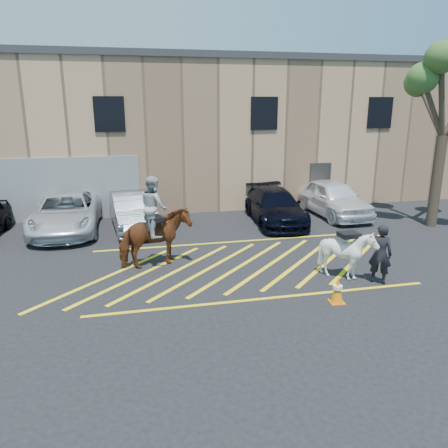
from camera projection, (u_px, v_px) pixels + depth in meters
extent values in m
plane|color=black|center=(239.00, 263.00, 14.36)|extent=(90.00, 90.00, 0.00)
imported|color=silver|center=(66.00, 213.00, 17.76)|extent=(2.63, 5.56, 1.53)
imported|color=gray|center=(133.00, 211.00, 18.03)|extent=(2.07, 4.70, 1.50)
imported|color=black|center=(275.00, 206.00, 19.09)|extent=(2.37, 5.06, 1.43)
imported|color=white|center=(333.00, 198.00, 20.21)|extent=(2.11, 4.87, 1.64)
imported|color=black|center=(380.00, 254.00, 12.56)|extent=(0.77, 0.73, 1.77)
cube|color=tan|center=(186.00, 132.00, 24.69)|extent=(32.00, 10.00, 7.00)
cube|color=#2D2D30|center=(184.00, 63.00, 23.71)|extent=(32.20, 10.20, 0.30)
cube|color=black|center=(109.00, 114.00, 18.81)|extent=(1.30, 0.08, 1.50)
cube|color=black|center=(264.00, 113.00, 20.30)|extent=(1.30, 0.08, 1.50)
cube|color=black|center=(380.00, 113.00, 21.57)|extent=(1.30, 0.08, 1.50)
cube|color=#38332D|center=(320.00, 185.00, 21.88)|extent=(1.10, 0.08, 2.20)
cube|color=yellow|center=(107.00, 277.00, 13.19)|extent=(4.20, 4.20, 0.01)
cube|color=yellow|center=(142.00, 274.00, 13.41)|extent=(4.20, 4.20, 0.01)
cube|color=yellow|center=(176.00, 271.00, 13.63)|extent=(4.20, 4.20, 0.01)
cube|color=yellow|center=(209.00, 268.00, 13.85)|extent=(4.20, 4.20, 0.01)
cube|color=yellow|center=(241.00, 266.00, 14.08)|extent=(4.20, 4.20, 0.01)
cube|color=yellow|center=(272.00, 263.00, 14.30)|extent=(4.20, 4.20, 0.01)
cube|color=yellow|center=(302.00, 261.00, 14.52)|extent=(4.20, 4.20, 0.01)
cube|color=yellow|center=(331.00, 258.00, 14.74)|extent=(4.20, 4.20, 0.01)
cube|color=yellow|center=(359.00, 256.00, 14.97)|extent=(4.20, 4.20, 0.01)
cube|color=yellow|center=(224.00, 242.00, 16.42)|extent=(9.50, 0.12, 0.01)
cube|color=yellow|center=(265.00, 299.00, 11.73)|extent=(9.50, 0.12, 0.01)
imported|color=brown|center=(155.00, 238.00, 13.83)|extent=(2.41, 1.58, 1.87)
imported|color=#9EA1A8|center=(154.00, 206.00, 13.55)|extent=(0.95, 1.09, 1.91)
cube|color=black|center=(154.00, 218.00, 13.65)|extent=(0.60, 0.66, 0.14)
imported|color=white|center=(347.00, 254.00, 12.89)|extent=(1.32, 1.46, 1.53)
cube|color=black|center=(349.00, 235.00, 12.73)|extent=(0.59, 0.49, 0.14)
cube|color=#EC6009|center=(337.00, 302.00, 11.50)|extent=(0.41, 0.41, 0.03)
cone|color=orange|center=(337.00, 289.00, 11.40)|extent=(0.32, 0.32, 0.70)
cylinder|color=white|center=(338.00, 287.00, 11.39)|extent=(0.25, 0.25, 0.10)
cylinder|color=#443629|center=(436.00, 182.00, 18.17)|extent=(0.44, 0.44, 3.80)
cylinder|color=#45362A|center=(430.00, 110.00, 18.18)|extent=(0.33, 1.88, 2.34)
cylinder|color=#4C3D2E|center=(433.00, 109.00, 17.25)|extent=(1.40, 0.20, 2.39)
cylinder|color=#493B2C|center=(442.00, 99.00, 16.92)|extent=(1.16, 0.77, 3.11)
sphere|color=#43642A|center=(418.00, 83.00, 18.67)|extent=(1.20, 1.20, 1.20)
sphere|color=#457331|center=(423.00, 78.00, 16.81)|extent=(1.20, 1.20, 1.20)
sphere|color=#46672C|center=(441.00, 57.00, 16.16)|extent=(1.20, 1.20, 1.20)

